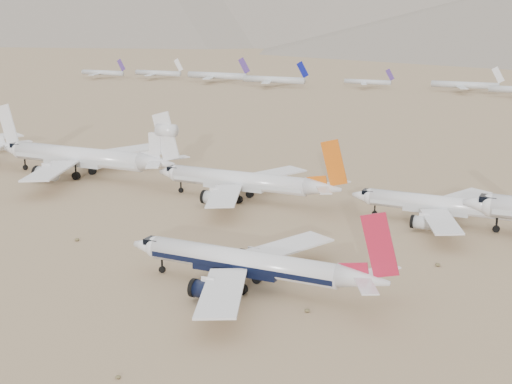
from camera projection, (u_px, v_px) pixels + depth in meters
ground at (166, 290)px, 117.69m from camera, size 7000.00×7000.00×0.00m
main_airliner at (253, 264)px, 116.85m from camera, size 45.07×44.02×15.91m
row2_gold_tail at (449, 206)px, 153.23m from camera, size 41.66×40.74×14.83m
row2_orange_tail at (247, 182)px, 172.87m from camera, size 47.63×46.60×16.99m
row2_white_trijet at (88, 157)px, 197.35m from camera, size 56.85×55.56×20.14m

